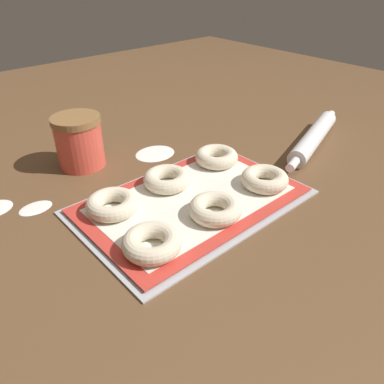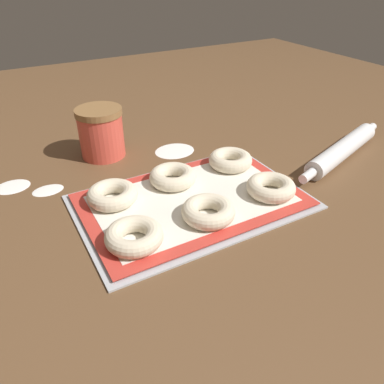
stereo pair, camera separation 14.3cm
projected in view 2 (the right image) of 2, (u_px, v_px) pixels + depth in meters
name	position (u px, v px, depth m)	size (l,w,h in m)	color
ground_plane	(188.00, 209.00, 0.79)	(2.80, 2.80, 0.00)	brown
baking_tray	(192.00, 201.00, 0.81)	(0.48, 0.32, 0.01)	#B2B5BA
baking_mat	(192.00, 199.00, 0.81)	(0.46, 0.29, 0.00)	red
bagel_front_left	(134.00, 236.00, 0.67)	(0.11, 0.11, 0.03)	beige
bagel_front_center	(208.00, 211.00, 0.74)	(0.11, 0.11, 0.03)	beige
bagel_front_right	(271.00, 187.00, 0.81)	(0.11, 0.11, 0.03)	beige
bagel_back_left	(112.00, 195.00, 0.79)	(0.11, 0.11, 0.03)	beige
bagel_back_center	(173.00, 177.00, 0.85)	(0.11, 0.11, 0.03)	beige
bagel_back_right	(230.00, 160.00, 0.92)	(0.11, 0.11, 0.03)	beige
flour_canister	(101.00, 132.00, 0.97)	(0.12, 0.12, 0.13)	#DB4C3D
rolling_pin	(342.00, 150.00, 0.98)	(0.41, 0.15, 0.05)	silver
flour_patch_near	(48.00, 190.00, 0.85)	(0.07, 0.05, 0.00)	white
flour_patch_far	(12.00, 186.00, 0.86)	(0.08, 0.07, 0.00)	white
flour_patch_side	(175.00, 151.00, 1.02)	(0.11, 0.09, 0.00)	white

